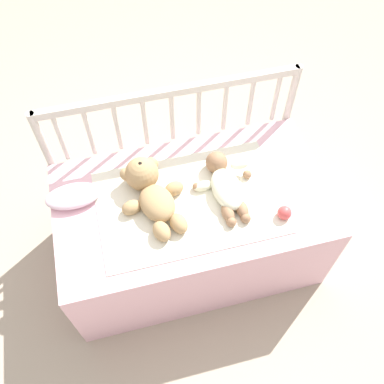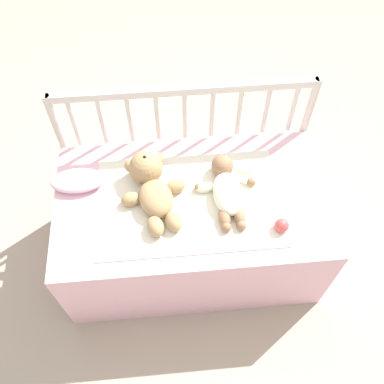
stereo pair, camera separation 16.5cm
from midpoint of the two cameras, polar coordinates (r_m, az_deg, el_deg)
name	(u,v)px [view 1 (the left image)]	position (r m, az deg, el deg)	size (l,w,h in m)	color
ground_plane	(192,250)	(2.34, -2.05, -7.94)	(12.00, 12.00, 0.00)	tan
crib_mattress	(192,227)	(2.12, -2.26, -4.87)	(1.22, 0.69, 0.52)	#EDB7C6
crib_rail	(173,127)	(2.06, -4.92, 8.50)	(1.22, 0.04, 0.83)	beige
blanket	(189,202)	(1.88, -2.84, -1.48)	(0.81, 0.52, 0.01)	silver
teddy_bear	(150,190)	(1.86, -8.10, 0.09)	(0.30, 0.41, 0.15)	tan
baby	(225,185)	(1.88, 1.97, 0.81)	(0.28, 0.37, 0.10)	#EAEACC
toy_ball	(284,213)	(1.84, 9.75, -2.92)	(0.06, 0.06, 0.06)	#DB4C4C
small_pillow	(73,196)	(1.96, -17.93, -0.69)	(0.24, 0.13, 0.06)	silver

